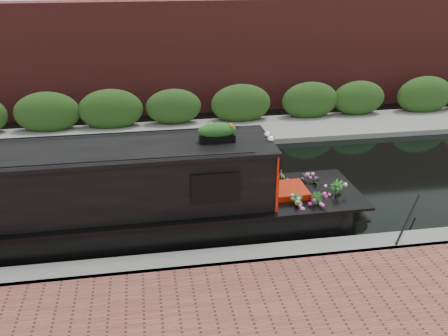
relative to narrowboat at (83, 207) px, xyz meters
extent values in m
plane|color=black|center=(2.51, 1.88, -0.77)|extent=(80.00, 80.00, 0.00)
cube|color=slate|center=(2.51, -1.42, -0.77)|extent=(40.00, 0.60, 0.50)
cube|color=gray|center=(2.51, 6.08, -0.77)|extent=(40.00, 2.40, 0.34)
cube|color=#234517|center=(2.51, 6.98, -0.77)|extent=(40.00, 1.10, 2.80)
cube|color=maroon|center=(2.51, 9.08, -0.77)|extent=(40.00, 1.00, 8.00)
cube|color=black|center=(-0.47, 0.00, 0.54)|extent=(8.51, 1.68, 1.25)
cube|color=black|center=(-0.47, 0.00, 1.20)|extent=(8.65, 1.82, 0.07)
cube|color=#B11E07|center=(3.80, 0.00, 0.54)|extent=(0.07, 1.62, 1.25)
cube|color=black|center=(2.58, -0.82, 0.61)|extent=(0.83, 0.03, 0.51)
cube|color=#B11E07|center=(4.29, 0.00, -0.13)|extent=(0.75, 0.84, 0.46)
sphere|color=white|center=(3.81, -0.13, 1.27)|extent=(0.17, 0.17, 0.17)
sphere|color=white|center=(3.81, 0.13, 1.27)|extent=(0.17, 0.17, 0.17)
cube|color=black|center=(2.74, 0.00, 1.31)|extent=(0.71, 0.25, 0.15)
ellipsoid|color=orange|center=(2.74, 0.00, 1.50)|extent=(0.78, 0.27, 0.22)
imported|color=#245C1E|center=(4.29, -0.57, -0.06)|extent=(0.37, 0.31, 0.59)
imported|color=#245C1E|center=(4.73, -0.61, -0.07)|extent=(0.40, 0.39, 0.57)
imported|color=#245C1E|center=(4.98, 0.45, -0.11)|extent=(0.50, 0.45, 0.51)
imported|color=#245C1E|center=(5.27, -0.21, -0.04)|extent=(0.44, 0.44, 0.64)
imported|color=#245C1E|center=(4.28, 0.65, -0.04)|extent=(0.33, 0.39, 0.63)
cylinder|color=brown|center=(5.96, 0.00, -0.62)|extent=(0.32, 0.34, 0.32)
camera|label=1|loc=(1.32, -9.26, 4.69)|focal=40.00mm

